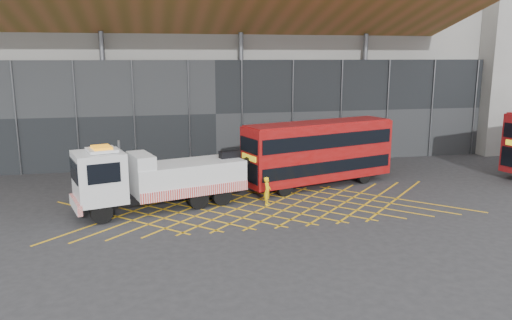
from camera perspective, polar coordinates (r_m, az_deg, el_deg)
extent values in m
plane|color=#29292B|center=(27.49, -5.49, -5.80)|extent=(120.00, 120.00, 0.00)
cube|color=#EEAE16|center=(27.39, -15.57, -6.24)|extent=(7.16, 7.16, 0.01)
cube|color=#EEAE16|center=(27.39, -15.57, -6.24)|extent=(7.16, 7.16, 0.01)
cube|color=#EEAE16|center=(27.33, -12.21, -6.11)|extent=(7.16, 7.16, 0.01)
cube|color=#EEAE16|center=(27.33, -12.21, -6.11)|extent=(7.16, 7.16, 0.01)
cube|color=#EEAE16|center=(27.36, -8.84, -5.96)|extent=(7.16, 7.16, 0.01)
cube|color=#EEAE16|center=(27.36, -8.84, -5.96)|extent=(7.16, 7.16, 0.01)
cube|color=#EEAE16|center=(27.48, -5.49, -5.79)|extent=(7.16, 7.16, 0.01)
cube|color=#EEAE16|center=(27.48, -5.49, -5.79)|extent=(7.16, 7.16, 0.01)
cube|color=#EEAE16|center=(27.70, -2.19, -5.60)|extent=(7.16, 7.16, 0.01)
cube|color=#EEAE16|center=(27.70, -2.19, -5.60)|extent=(7.16, 7.16, 0.01)
cube|color=#EEAE16|center=(28.01, 1.05, -5.40)|extent=(7.16, 7.16, 0.01)
cube|color=#EEAE16|center=(28.01, 1.05, -5.40)|extent=(7.16, 7.16, 0.01)
cube|color=#EEAE16|center=(28.40, 4.21, -5.18)|extent=(7.16, 7.16, 0.01)
cube|color=#EEAE16|center=(28.40, 4.21, -5.18)|extent=(7.16, 7.16, 0.01)
cube|color=#EEAE16|center=(28.87, 7.27, -4.96)|extent=(7.16, 7.16, 0.01)
cube|color=#EEAE16|center=(28.87, 7.27, -4.96)|extent=(7.16, 7.16, 0.01)
cube|color=#EEAE16|center=(29.43, 10.22, -4.73)|extent=(7.16, 7.16, 0.01)
cube|color=#EEAE16|center=(29.43, 10.22, -4.73)|extent=(7.16, 7.16, 0.01)
cube|color=#EEAE16|center=(30.06, 13.05, -4.50)|extent=(7.16, 7.16, 0.01)
cube|color=#EEAE16|center=(30.06, 13.05, -4.50)|extent=(7.16, 7.16, 0.01)
cube|color=#EEAE16|center=(30.76, 15.76, -4.27)|extent=(7.16, 7.16, 0.01)
cube|color=#EEAE16|center=(30.76, 15.76, -4.27)|extent=(7.16, 7.16, 0.01)
cube|color=gray|center=(45.32, -6.05, 12.64)|extent=(55.00, 14.00, 18.00)
cube|color=black|center=(38.30, -4.70, 5.34)|extent=(55.00, 0.80, 8.00)
cube|color=olive|center=(34.32, -7.53, 17.08)|extent=(40.00, 11.93, 4.07)
cylinder|color=#595B60|center=(37.81, -16.86, 6.31)|extent=(0.36, 0.36, 10.00)
cylinder|color=#595B60|center=(38.32, -1.70, 6.88)|extent=(0.36, 0.36, 10.00)
cylinder|color=#595B60|center=(41.31, 12.18, 6.98)|extent=(0.36, 0.36, 10.00)
cube|color=black|center=(28.15, -10.43, -4.02)|extent=(9.46, 3.61, 0.35)
cube|color=white|center=(27.00, -17.46, -1.87)|extent=(3.02, 3.08, 2.61)
cube|color=black|center=(26.71, -20.10, -1.19)|extent=(0.66, 2.14, 1.11)
cube|color=red|center=(27.14, -19.90, -4.82)|extent=(0.97, 2.58, 0.55)
cube|color=orange|center=(26.73, -17.25, 1.39)|extent=(1.20, 1.41, 0.12)
cube|color=white|center=(28.35, -7.80, -1.83)|extent=(6.69, 4.14, 1.61)
cube|color=red|center=(27.34, -6.81, -3.62)|extent=(6.01, 1.79, 0.55)
cube|color=white|center=(27.33, -13.00, -0.05)|extent=(1.64, 2.60, 0.70)
cube|color=black|center=(29.14, -3.03, 0.56)|extent=(1.30, 0.82, 0.50)
cube|color=black|center=(29.67, -1.27, -0.21)|extent=(2.21, 0.95, 1.09)
cylinder|color=black|center=(26.38, -17.24, -5.80)|extent=(1.16, 0.64, 1.11)
cylinder|color=black|center=(28.37, -18.08, -4.62)|extent=(1.16, 0.64, 1.11)
cylinder|color=black|center=(28.28, -3.92, -4.10)|extent=(1.16, 0.64, 1.11)
cylinder|color=black|center=(30.15, -5.58, -3.12)|extent=(1.16, 0.64, 1.11)
cylinder|color=#595B60|center=(28.10, -15.32, -0.06)|extent=(0.14, 0.14, 2.21)
cube|color=maroon|center=(32.37, 7.21, 1.03)|extent=(10.47, 5.28, 3.61)
cube|color=black|center=(32.53, 7.17, -0.44)|extent=(10.10, 5.22, 0.79)
cube|color=black|center=(32.22, 7.25, 2.47)|extent=(10.10, 5.22, 0.88)
cube|color=black|center=(29.82, -0.80, -1.38)|extent=(0.67, 2.01, 1.21)
cube|color=black|center=(29.49, -0.81, 1.70)|extent=(0.67, 2.01, 0.88)
cube|color=yellow|center=(29.63, -0.82, 0.28)|extent=(0.55, 1.60, 0.33)
cube|color=maroon|center=(32.08, 7.30, 4.24)|extent=(10.22, 5.04, 0.11)
cylinder|color=black|center=(30.13, 3.30, -3.23)|extent=(1.01, 0.55, 0.97)
cylinder|color=black|center=(31.84, 1.29, -2.39)|extent=(1.01, 0.55, 0.97)
cylinder|color=black|center=(33.80, 12.24, -1.82)|extent=(1.01, 0.55, 0.97)
cylinder|color=black|center=(35.33, 10.03, -1.14)|extent=(1.01, 0.55, 0.97)
imported|color=yellow|center=(28.28, 1.29, -3.55)|extent=(0.59, 0.69, 1.61)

